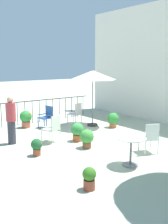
# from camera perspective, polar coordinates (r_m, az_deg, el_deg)

# --- Properties ---
(ground_plane) EXTENTS (60.00, 60.00, 0.00)m
(ground_plane) POSITION_cam_1_polar(r_m,az_deg,el_deg) (9.33, 0.77, -6.03)
(ground_plane) COLOR #B0B69D
(terrace_railing) EXTENTS (0.03, 5.26, 1.01)m
(terrace_railing) POSITION_cam_1_polar(r_m,az_deg,el_deg) (12.15, -9.56, 0.99)
(terrace_railing) COLOR black
(terrace_railing) RESTS_ON ground
(patio_umbrella_0) EXTENTS (1.92, 1.92, 2.41)m
(patio_umbrella_0) POSITION_cam_1_polar(r_m,az_deg,el_deg) (11.11, 1.89, 7.82)
(patio_umbrella_0) COLOR #2D2D2D
(patio_umbrella_0) RESTS_ON ground
(cafe_table_0) EXTENTS (0.78, 0.78, 0.75)m
(cafe_table_0) POSITION_cam_1_polar(r_m,az_deg,el_deg) (7.06, 10.02, -7.23)
(cafe_table_0) COLOR white
(cafe_table_0) RESTS_ON ground
(patio_chair_1) EXTENTS (0.62, 0.60, 0.92)m
(patio_chair_1) POSITION_cam_1_polar(r_m,az_deg,el_deg) (8.11, 13.97, -5.09)
(patio_chair_1) COLOR white
(patio_chair_1) RESTS_ON ground
(patio_chair_2) EXTENTS (0.62, 0.63, 0.94)m
(patio_chair_2) POSITION_cam_1_polar(r_m,az_deg,el_deg) (8.97, -6.69, -3.22)
(patio_chair_2) COLOR silver
(patio_chair_2) RESTS_ON ground
(patio_chair_3) EXTENTS (0.52, 0.49, 0.90)m
(patio_chair_3) POSITION_cam_1_polar(r_m,az_deg,el_deg) (11.09, -7.98, -0.75)
(patio_chair_3) COLOR #284E92
(patio_chair_3) RESTS_ON ground
(patio_chair_4) EXTENTS (0.60, 0.57, 0.92)m
(patio_chair_4) POSITION_cam_1_polar(r_m,az_deg,el_deg) (11.70, -1.75, -0.07)
(patio_chair_4) COLOR silver
(patio_chair_4) RESTS_ON ground
(potted_plant_0) EXTENTS (0.30, 0.30, 0.50)m
(potted_plant_0) POSITION_cam_1_polar(r_m,az_deg,el_deg) (5.79, 1.12, -13.89)
(potted_plant_0) COLOR brown
(potted_plant_0) RESTS_ON ground
(potted_plant_1) EXTENTS (0.50, 0.50, 0.72)m
(potted_plant_1) POSITION_cam_1_polar(r_m,az_deg,el_deg) (11.27, -12.37, -1.30)
(potted_plant_1) COLOR #C56249
(potted_plant_1) RESTS_ON ground
(potted_plant_2) EXTENTS (0.45, 0.45, 0.60)m
(potted_plant_2) POSITION_cam_1_polar(r_m,az_deg,el_deg) (8.41, 0.60, -5.53)
(potted_plant_2) COLOR brown
(potted_plant_2) RESTS_ON ground
(potted_plant_3) EXTENTS (0.49, 0.49, 0.62)m
(potted_plant_3) POSITION_cam_1_polar(r_m,az_deg,el_deg) (11.11, 6.25, -1.57)
(potted_plant_3) COLOR #C7683E
(potted_plant_3) RESTS_ON ground
(potted_plant_4) EXTENTS (0.44, 0.44, 0.64)m
(potted_plant_4) POSITION_cam_1_polar(r_m,az_deg,el_deg) (9.13, -1.43, -4.15)
(potted_plant_4) COLOR #B6552F
(potted_plant_4) RESTS_ON ground
(potted_plant_5) EXTENTS (0.33, 0.33, 0.51)m
(potted_plant_5) POSITION_cam_1_polar(r_m,az_deg,el_deg) (7.87, -10.11, -7.21)
(potted_plant_5) COLOR #A14F33
(potted_plant_5) RESTS_ON ground
(standing_person) EXTENTS (0.45, 0.45, 1.59)m
(standing_person) POSITION_cam_1_polar(r_m,az_deg,el_deg) (9.04, -15.36, -1.63)
(standing_person) COLOR #33333D
(standing_person) RESTS_ON ground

